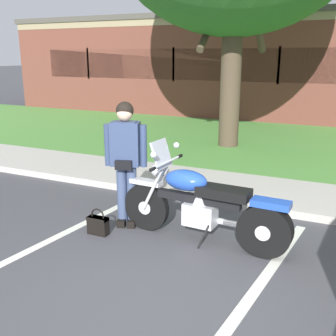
# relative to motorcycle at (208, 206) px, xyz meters

# --- Properties ---
(ground_plane) EXTENTS (140.00, 140.00, 0.00)m
(ground_plane) POSITION_rel_motorcycle_xyz_m (0.17, -1.39, -0.49)
(ground_plane) COLOR #424247
(curb_strip) EXTENTS (60.00, 0.20, 0.12)m
(curb_strip) POSITION_rel_motorcycle_xyz_m (0.17, 1.34, -0.43)
(curb_strip) COLOR #B7B2A8
(curb_strip) RESTS_ON ground
(concrete_walk) EXTENTS (60.00, 1.50, 0.08)m
(concrete_walk) POSITION_rel_motorcycle_xyz_m (0.17, 2.19, -0.45)
(concrete_walk) COLOR #B7B2A8
(concrete_walk) RESTS_ON ground
(grass_lawn) EXTENTS (60.00, 6.53, 0.06)m
(grass_lawn) POSITION_rel_motorcycle_xyz_m (0.17, 6.21, -0.46)
(grass_lawn) COLOR #518E3D
(grass_lawn) RESTS_ON ground
(stall_stripe_0) EXTENTS (0.64, 4.38, 0.01)m
(stall_stripe_0) POSITION_rel_motorcycle_xyz_m (-1.88, -1.19, -0.49)
(stall_stripe_0) COLOR silver
(stall_stripe_0) RESTS_ON ground
(stall_stripe_1) EXTENTS (0.64, 4.38, 0.01)m
(stall_stripe_1) POSITION_rel_motorcycle_xyz_m (0.76, -1.19, -0.49)
(stall_stripe_1) COLOR silver
(stall_stripe_1) RESTS_ON ground
(motorcycle) EXTENTS (2.24, 0.82, 1.26)m
(motorcycle) POSITION_rel_motorcycle_xyz_m (0.00, 0.00, 0.00)
(motorcycle) COLOR black
(motorcycle) RESTS_ON ground
(rider_person) EXTENTS (0.55, 0.37, 1.70)m
(rider_person) POSITION_rel_motorcycle_xyz_m (-1.19, 0.06, 0.50)
(rider_person) COLOR black
(rider_person) RESTS_ON ground
(handbag) EXTENTS (0.28, 0.13, 0.36)m
(handbag) POSITION_rel_motorcycle_xyz_m (-1.38, -0.37, -0.34)
(handbag) COLOR black
(handbag) RESTS_ON ground
(hedge_left) EXTENTS (3.08, 0.90, 1.24)m
(hedge_left) POSITION_rel_motorcycle_xyz_m (-3.21, 9.86, 0.16)
(hedge_left) COLOR #235623
(hedge_left) RESTS_ON ground
(hedge_center_left) EXTENTS (2.53, 0.90, 1.24)m
(hedge_center_left) POSITION_rel_motorcycle_xyz_m (0.41, 9.86, 0.16)
(hedge_center_left) COLOR #235623
(hedge_center_left) RESTS_ON ground
(brick_building) EXTENTS (22.47, 10.78, 3.76)m
(brick_building) POSITION_rel_motorcycle_xyz_m (-0.90, 14.71, 1.39)
(brick_building) COLOR brown
(brick_building) RESTS_ON ground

